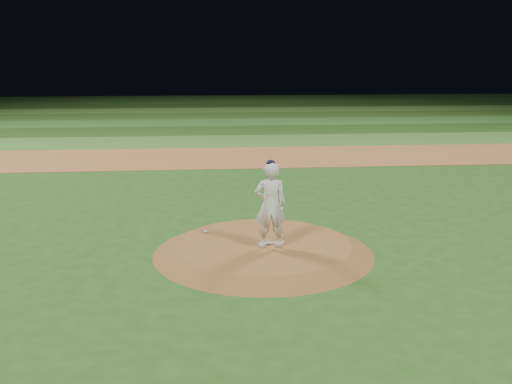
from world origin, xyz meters
name	(u,v)px	position (x,y,z in m)	size (l,w,h in m)	color
ground	(263,253)	(0.00, 0.00, 0.00)	(120.00, 120.00, 0.00)	#26521A
infield_dirt_band	(234,157)	(0.00, 14.00, 0.01)	(70.00, 6.00, 0.02)	#A36332
outfield_stripe_0	(229,141)	(0.00, 19.50, 0.01)	(70.00, 5.00, 0.02)	#3D732A
outfield_stripe_1	(225,130)	(0.00, 24.50, 0.01)	(70.00, 5.00, 0.02)	#214717
outfield_stripe_2	(223,122)	(0.00, 29.50, 0.01)	(70.00, 5.00, 0.02)	#2F6A26
outfield_stripe_3	(221,115)	(0.00, 34.50, 0.01)	(70.00, 5.00, 0.02)	#274F19
outfield_stripe_4	(219,110)	(0.00, 39.50, 0.01)	(70.00, 5.00, 0.02)	#3B6E28
outfield_stripe_5	(218,106)	(0.00, 44.50, 0.01)	(70.00, 5.00, 0.02)	#1F4114
pitchers_mound	(263,248)	(0.00, 0.00, 0.12)	(5.50, 5.50, 0.25)	brown
pitching_rubber	(272,243)	(0.20, -0.04, 0.27)	(0.65, 0.16, 0.03)	beige
rosin_bag	(206,232)	(-1.42, 1.02, 0.28)	(0.12, 0.12, 0.07)	silver
pitcher_on_mound	(270,205)	(0.14, -0.30, 1.32)	(0.78, 0.51, 2.18)	white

